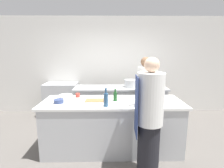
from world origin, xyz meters
name	(u,v)px	position (x,y,z in m)	size (l,w,h in m)	color
ground_plane	(112,148)	(0.00, 0.00, 0.00)	(16.00, 16.00, 0.00)	#605B56
wall_back	(111,66)	(0.00, 2.13, 1.40)	(8.00, 0.06, 2.80)	silver
prep_counter	(112,125)	(0.00, 0.00, 0.47)	(2.54, 0.88, 0.94)	#B7BABC
pass_counter	(120,105)	(0.23, 1.22, 0.47)	(2.30, 0.66, 0.94)	#B7BABC
oven_range	(62,99)	(-1.42, 1.78, 0.47)	(0.90, 0.60, 0.93)	#B7BABC
chef_at_prep_near	(149,119)	(0.52, -0.70, 0.88)	(0.40, 0.38, 1.76)	black
chef_at_stove	(145,95)	(0.74, 0.72, 0.86)	(0.35, 0.34, 1.71)	black
bottle_olive_oil	(140,93)	(0.55, 0.25, 1.04)	(0.08, 0.08, 0.25)	black
bottle_vinegar	(158,99)	(0.76, -0.23, 1.04)	(0.08, 0.08, 0.26)	silver
bottle_wine	(115,96)	(0.05, 0.02, 1.03)	(0.07, 0.07, 0.22)	#19471E
bottle_cooking_oil	(106,99)	(-0.11, -0.30, 1.06)	(0.07, 0.07, 0.31)	#2D5175
bowl_mixing_large	(137,103)	(0.42, -0.25, 0.97)	(0.26, 0.26, 0.07)	white
bowl_prep_small	(66,96)	(-0.91, 0.27, 0.96)	(0.25, 0.25, 0.06)	white
bowl_ceramic_blue	(59,101)	(-0.94, -0.10, 0.97)	(0.17, 0.17, 0.07)	navy
cup	(78,95)	(-0.68, 0.29, 0.98)	(0.08, 0.08, 0.08)	#B2382D
cutting_board	(96,100)	(-0.30, 0.04, 0.94)	(0.38, 0.24, 0.01)	olive
stockpot	(130,83)	(0.48, 1.25, 1.03)	(0.30, 0.30, 0.18)	#B7BABC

